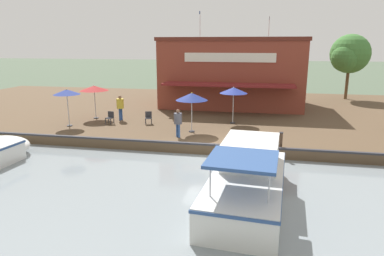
% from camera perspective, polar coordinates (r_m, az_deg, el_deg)
% --- Properties ---
extents(ground_plane, '(220.00, 220.00, 0.00)m').
position_cam_1_polar(ground_plane, '(18.65, 2.73, -4.76)').
color(ground_plane, '#4C5B47').
extents(quay_deck, '(22.00, 56.00, 0.60)m').
position_cam_1_polar(quay_deck, '(29.16, 5.96, 2.62)').
color(quay_deck, brown).
rests_on(quay_deck, ground).
extents(quay_edge_fender, '(0.20, 50.40, 0.10)m').
position_cam_1_polar(quay_edge_fender, '(18.55, 2.80, -2.76)').
color(quay_edge_fender, '#2D2D33').
rests_on(quay_edge_fender, quay_deck).
extents(waterfront_restaurant, '(9.03, 12.05, 8.10)m').
position_cam_1_polar(waterfront_restaurant, '(30.85, 6.78, 9.29)').
color(waterfront_restaurant, brown).
rests_on(waterfront_restaurant, quay_deck).
extents(patio_umbrella_far_corner, '(2.04, 2.04, 2.45)m').
position_cam_1_polar(patio_umbrella_far_corner, '(25.86, -16.01, 6.39)').
color(patio_umbrella_far_corner, '#B7B7B7').
rests_on(patio_umbrella_far_corner, quay_deck).
extents(patio_umbrella_by_entrance, '(1.96, 1.96, 2.49)m').
position_cam_1_polar(patio_umbrella_by_entrance, '(20.92, -0.05, 5.24)').
color(patio_umbrella_by_entrance, '#B7B7B7').
rests_on(patio_umbrella_by_entrance, quay_deck).
extents(patio_umbrella_near_quay_edge, '(1.72, 1.72, 2.50)m').
position_cam_1_polar(patio_umbrella_near_quay_edge, '(23.90, -20.17, 5.63)').
color(patio_umbrella_near_quay_edge, '#B7B7B7').
rests_on(patio_umbrella_near_quay_edge, quay_deck).
extents(patio_umbrella_mid_patio_left, '(1.87, 1.87, 2.53)m').
position_cam_1_polar(patio_umbrella_mid_patio_left, '(23.44, 6.95, 6.23)').
color(patio_umbrella_mid_patio_left, '#B7B7B7').
rests_on(patio_umbrella_mid_patio_left, quay_deck).
extents(cafe_chair_back_row_seat, '(0.49, 0.49, 0.85)m').
position_cam_1_polar(cafe_chair_back_row_seat, '(24.06, -13.50, 1.79)').
color(cafe_chair_back_row_seat, '#2D2D33').
rests_on(cafe_chair_back_row_seat, quay_deck).
extents(cafe_chair_facing_river, '(0.54, 0.54, 0.85)m').
position_cam_1_polar(cafe_chair_facing_river, '(23.55, -7.27, 1.81)').
color(cafe_chair_facing_river, '#2D2D33').
rests_on(cafe_chair_facing_river, quay_deck).
extents(person_mid_patio, '(0.47, 0.47, 1.66)m').
position_cam_1_polar(person_mid_patio, '(19.93, -2.36, 1.35)').
color(person_mid_patio, '#2D5193').
rests_on(person_mid_patio, quay_deck).
extents(person_at_quay_edge, '(0.51, 0.51, 1.79)m').
position_cam_1_polar(person_at_quay_edge, '(24.93, -11.88, 3.84)').
color(person_at_quay_edge, '#2D5193').
rests_on(person_at_quay_edge, quay_deck).
extents(motorboat_distant_upstream, '(7.60, 3.12, 2.34)m').
position_cam_1_polar(motorboat_distant_upstream, '(13.69, 9.47, -7.92)').
color(motorboat_distant_upstream, silver).
rests_on(motorboat_distant_upstream, river_water).
extents(mooring_post, '(0.22, 0.22, 0.87)m').
position_cam_1_polar(mooring_post, '(18.54, 14.58, -1.95)').
color(mooring_post, '#473323').
rests_on(mooring_post, quay_deck).
extents(tree_behind_restaurant, '(3.93, 3.74, 6.27)m').
position_cam_1_polar(tree_behind_restaurant, '(36.86, 24.68, 11.00)').
color(tree_behind_restaurant, brown).
rests_on(tree_behind_restaurant, quay_deck).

